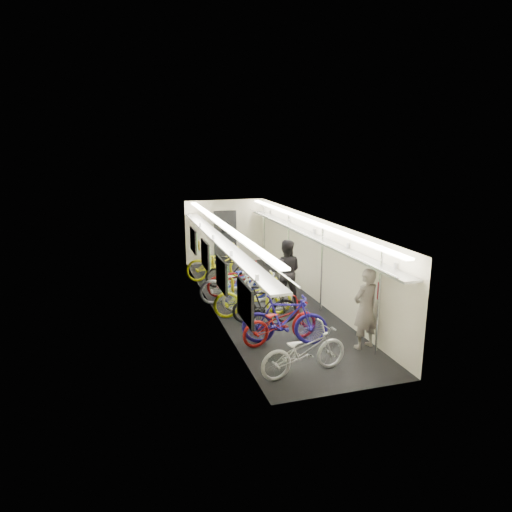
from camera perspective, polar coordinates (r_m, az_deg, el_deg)
train_car_shell at (r=13.09m, az=-1.29°, el=1.74°), size 10.00×10.00×10.00m
bicycle_0 at (r=9.05m, az=6.02°, el=-11.69°), size 1.92×0.90×0.97m
bicycle_1 at (r=10.26m, az=3.59°, el=-7.96°), size 1.99×1.16×1.15m
bicycle_2 at (r=10.37m, az=3.05°, el=-8.22°), size 1.95×0.95×0.98m
bicycle_3 at (r=11.43m, az=1.13°, el=-6.09°), size 1.70×0.86×0.99m
bicycle_4 at (r=11.89m, az=-0.40°, el=-5.02°), size 2.14×0.90×1.09m
bicycle_5 at (r=12.18m, az=0.17°, el=-4.47°), size 1.95×0.85×1.14m
bicycle_6 at (r=12.91m, az=-2.44°, el=-3.48°), size 2.19×0.98×1.11m
bicycle_7 at (r=12.99m, az=-1.25°, el=-3.74°), size 1.64×0.95×0.95m
bicycle_8 at (r=13.44m, az=-2.04°, el=-3.00°), size 2.02×0.96×1.02m
bicycle_9 at (r=14.27m, az=-3.00°, el=-2.03°), size 1.76×0.94×1.02m
bicycle_10 at (r=15.18m, az=-4.68°, el=-0.84°), size 2.21×0.81×1.16m
passenger_near at (r=10.24m, az=13.51°, el=-6.41°), size 0.75×0.59×1.81m
passenger_mid at (r=12.80m, az=3.74°, el=-1.98°), size 1.08×0.97×1.83m
backpack at (r=10.31m, az=15.66°, el=-4.19°), size 0.29×0.22×0.38m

